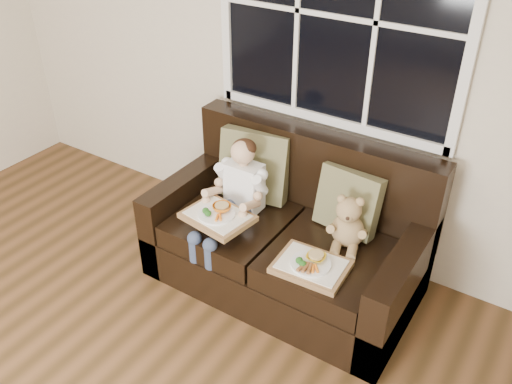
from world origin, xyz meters
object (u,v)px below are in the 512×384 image
Objects in this scene: teddy_bear at (347,225)px; child at (236,193)px; loveseat at (289,240)px; tray_right at (311,265)px; tray_left at (218,215)px.

child is at bearing 172.76° from teddy_bear.
loveseat is 4.01× the size of tray_right.
teddy_bear is 0.79m from tray_left.
tray_right is at bearing -17.40° from child.
loveseat reaches higher than tray_left.
loveseat is at bearing 18.83° from child.
tray_right is at bearing -117.73° from teddy_bear.
tray_right is (0.65, 0.00, -0.10)m from tray_left.
loveseat is 0.48m from teddy_bear.
child is 1.84× the size of tray_right.
loveseat reaches higher than child.
loveseat reaches higher than teddy_bear.
tray_right is (0.66, -0.21, -0.15)m from child.
child is 0.21m from tray_left.
teddy_bear is 0.84× the size of tray_right.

